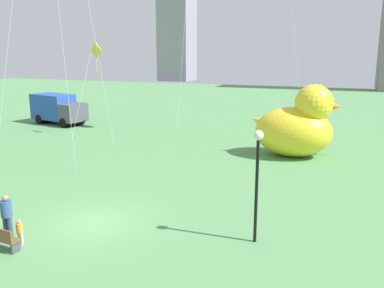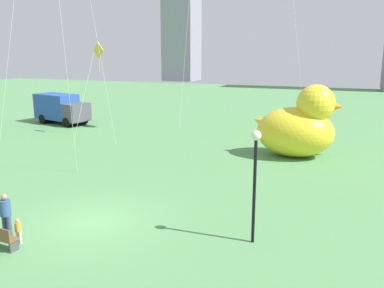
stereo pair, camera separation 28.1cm
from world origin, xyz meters
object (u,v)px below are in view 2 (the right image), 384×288
at_px(person_child, 18,230).
at_px(giant_inflatable_duck, 298,126).
at_px(lamppost, 255,166).
at_px(kite_yellow, 98,54).
at_px(box_truck, 61,109).
at_px(person_adult, 6,213).

height_order(person_child, giant_inflatable_duck, giant_inflatable_duck).
xyz_separation_m(person_child, giant_inflatable_duck, (8.00, 16.92, 1.54)).
distance_m(lamppost, kite_yellow, 22.32).
bearing_deg(lamppost, box_truck, 141.44).
bearing_deg(person_adult, kite_yellow, 112.32).
distance_m(lamppost, box_truck, 29.79).
xyz_separation_m(person_child, kite_yellow, (-8.16, 18.04, 6.23)).
distance_m(person_adult, kite_yellow, 20.00).
height_order(person_adult, lamppost, lamppost).
distance_m(person_adult, lamppost, 9.67).
bearing_deg(box_truck, giant_inflatable_duck, -11.86).
bearing_deg(person_adult, box_truck, 123.63).
relative_size(person_adult, lamppost, 0.40).
bearing_deg(kite_yellow, person_adult, -67.68).
xyz_separation_m(giant_inflatable_duck, box_truck, (-23.16, 4.86, -0.64)).
bearing_deg(kite_yellow, box_truck, 151.85).
relative_size(person_child, box_truck, 0.16).
relative_size(giant_inflatable_duck, lamppost, 1.38).
relative_size(person_adult, kite_yellow, 0.22).
bearing_deg(kite_yellow, person_child, -65.67).
bearing_deg(giant_inflatable_duck, box_truck, 168.14).
height_order(person_child, box_truck, box_truck).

